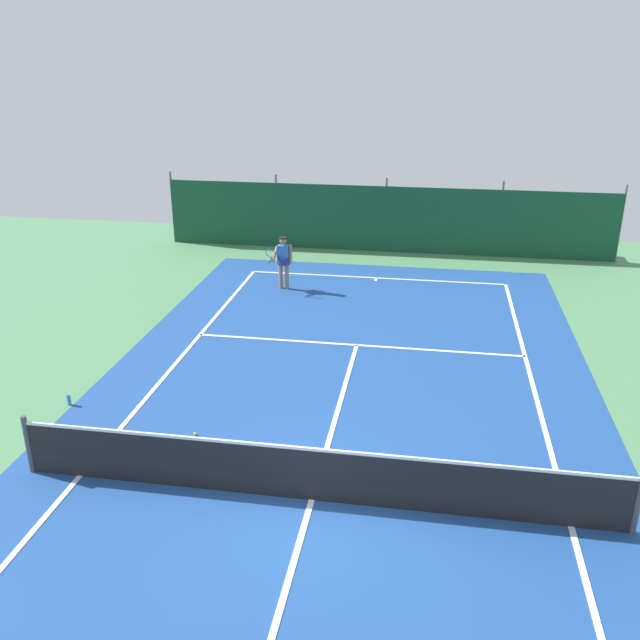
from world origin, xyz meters
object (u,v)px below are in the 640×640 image
object	(u,v)px
tennis_player	(283,259)
water_bottle	(69,400)
tennis_ball_near_player	(195,434)
tennis_net	(312,474)

from	to	relation	value
tennis_player	water_bottle	world-z (taller)	tennis_player
tennis_player	tennis_ball_near_player	bearing A→B (deg)	95.34
tennis_net	tennis_ball_near_player	world-z (taller)	tennis_net
tennis_player	water_bottle	size ratio (longest dim) A/B	6.83
tennis_ball_near_player	water_bottle	bearing A→B (deg)	166.27
tennis_ball_near_player	tennis_player	bearing A→B (deg)	91.16
tennis_net	water_bottle	distance (m)	6.07
water_bottle	tennis_net	bearing A→B (deg)	-22.80
tennis_player	water_bottle	xyz separation A→B (m)	(-2.83, -8.06, -0.84)
water_bottle	tennis_ball_near_player	bearing A→B (deg)	-13.73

